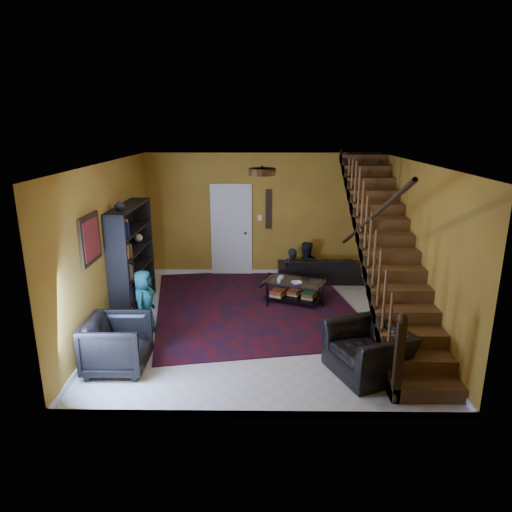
{
  "coord_description": "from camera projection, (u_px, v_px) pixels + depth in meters",
  "views": [
    {
      "loc": [
        -0.0,
        -7.48,
        3.4
      ],
      "look_at": [
        -0.11,
        0.4,
        1.12
      ],
      "focal_mm": 32.0,
      "sensor_mm": 36.0,
      "label": 1
    }
  ],
  "objects": [
    {
      "name": "coffee_table",
      "position": [
        294.0,
        290.0,
        9.01
      ],
      "size": [
        1.3,
        1.06,
        0.43
      ],
      "rotation": [
        0.0,
        0.0,
        -0.41
      ],
      "color": "black",
      "rests_on": "floor"
    },
    {
      "name": "floor",
      "position": [
        262.0,
        322.0,
        8.13
      ],
      "size": [
        5.5,
        5.5,
        0.0
      ],
      "primitive_type": "plane",
      "color": "beige",
      "rests_on": "ground"
    },
    {
      "name": "sofa",
      "position": [
        320.0,
        269.0,
        10.25
      ],
      "size": [
        1.89,
        0.74,
        0.55
      ],
      "primitive_type": "imported",
      "rotation": [
        0.0,
        0.0,
        3.14
      ],
      "color": "black",
      "rests_on": "floor"
    },
    {
      "name": "person_adult_a",
      "position": [
        292.0,
        273.0,
        10.34
      ],
      "size": [
        0.46,
        0.34,
        1.19
      ],
      "primitive_type": "imported",
      "rotation": [
        0.0,
        0.0,
        3.02
      ],
      "color": "black",
      "rests_on": "sofa"
    },
    {
      "name": "staircase",
      "position": [
        387.0,
        247.0,
        7.71
      ],
      "size": [
        0.95,
        5.02,
        3.18
      ],
      "color": "brown",
      "rests_on": "floor"
    },
    {
      "name": "cup_a",
      "position": [
        281.0,
        278.0,
        9.0
      ],
      "size": [
        0.15,
        0.15,
        0.09
      ],
      "primitive_type": "imported",
      "rotation": [
        0.0,
        0.0,
        -0.3
      ],
      "color": "#999999",
      "rests_on": "coffee_table"
    },
    {
      "name": "person_adult_b",
      "position": [
        305.0,
        270.0,
        10.32
      ],
      "size": [
        0.66,
        0.52,
        1.34
      ],
      "primitive_type": "imported",
      "rotation": [
        0.0,
        0.0,
        3.16
      ],
      "color": "black",
      "rests_on": "sofa"
    },
    {
      "name": "bookshelf",
      "position": [
        133.0,
        260.0,
        8.47
      ],
      "size": [
        0.35,
        1.8,
        2.0
      ],
      "color": "black",
      "rests_on": "floor"
    },
    {
      "name": "framed_picture",
      "position": [
        90.0,
        239.0,
        6.81
      ],
      "size": [
        0.04,
        0.74,
        0.74
      ],
      "primitive_type": "cube",
      "color": "maroon",
      "rests_on": "room"
    },
    {
      "name": "ceiling_fixture",
      "position": [
        262.0,
        172.0,
        6.6
      ],
      "size": [
        0.4,
        0.4,
        0.1
      ],
      "primitive_type": "cylinder",
      "color": "#3F2814",
      "rests_on": "room"
    },
    {
      "name": "cup_b",
      "position": [
        279.0,
        281.0,
        8.85
      ],
      "size": [
        0.11,
        0.11,
        0.09
      ],
      "primitive_type": "imported",
      "rotation": [
        0.0,
        0.0,
        0.13
      ],
      "color": "#999999",
      "rests_on": "coffee_table"
    },
    {
      "name": "room",
      "position": [
        197.0,
        293.0,
        9.42
      ],
      "size": [
        5.5,
        5.5,
        5.5
      ],
      "color": "#B28F27",
      "rests_on": "ground"
    },
    {
      "name": "popcorn_bucket",
      "position": [
        126.0,
        367.0,
        6.47
      ],
      "size": [
        0.14,
        0.14,
        0.15
      ],
      "primitive_type": "cylinder",
      "rotation": [
        0.0,
        0.0,
        -0.05
      ],
      "color": "red",
      "rests_on": "rug"
    },
    {
      "name": "bowl",
      "position": [
        296.0,
        283.0,
        8.78
      ],
      "size": [
        0.24,
        0.24,
        0.05
      ],
      "primitive_type": "imported",
      "rotation": [
        0.0,
        0.0,
        0.24
      ],
      "color": "#999999",
      "rests_on": "coffee_table"
    },
    {
      "name": "person_child",
      "position": [
        144.0,
        302.0,
        7.56
      ],
      "size": [
        0.39,
        0.57,
        1.12
      ],
      "primitive_type": "imported",
      "rotation": [
        0.0,
        0.0,
        1.5
      ],
      "color": "#1A5464",
      "rests_on": "armchair_left"
    },
    {
      "name": "armchair_right",
      "position": [
        368.0,
        350.0,
        6.4
      ],
      "size": [
        1.26,
        1.33,
        0.69
      ],
      "primitive_type": "imported",
      "rotation": [
        0.0,
        0.0,
        -1.18
      ],
      "color": "black",
      "rests_on": "floor"
    },
    {
      "name": "door",
      "position": [
        231.0,
        232.0,
        10.47
      ],
      "size": [
        0.82,
        0.05,
        2.05
      ],
      "primitive_type": "cube",
      "color": "silver",
      "rests_on": "floor"
    },
    {
      "name": "wall_hanging",
      "position": [
        269.0,
        209.0,
        10.32
      ],
      "size": [
        0.14,
        0.03,
        0.9
      ],
      "primitive_type": "cube",
      "color": "black",
      "rests_on": "room"
    },
    {
      "name": "vase",
      "position": [
        119.0,
        205.0,
        7.68
      ],
      "size": [
        0.18,
        0.18,
        0.19
      ],
      "primitive_type": "imported",
      "color": "#999999",
      "rests_on": "bookshelf"
    },
    {
      "name": "rug",
      "position": [
        254.0,
        305.0,
        8.9
      ],
      "size": [
        4.36,
        4.79,
        0.02
      ],
      "primitive_type": "cube",
      "rotation": [
        0.0,
        0.0,
        0.18
      ],
      "color": "#400B11",
      "rests_on": "floor"
    },
    {
      "name": "armchair_left",
      "position": [
        117.0,
        344.0,
        6.48
      ],
      "size": [
        0.87,
        0.85,
        0.79
      ],
      "primitive_type": "imported",
      "rotation": [
        0.0,
        0.0,
        1.58
      ],
      "color": "black",
      "rests_on": "floor"
    }
  ]
}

